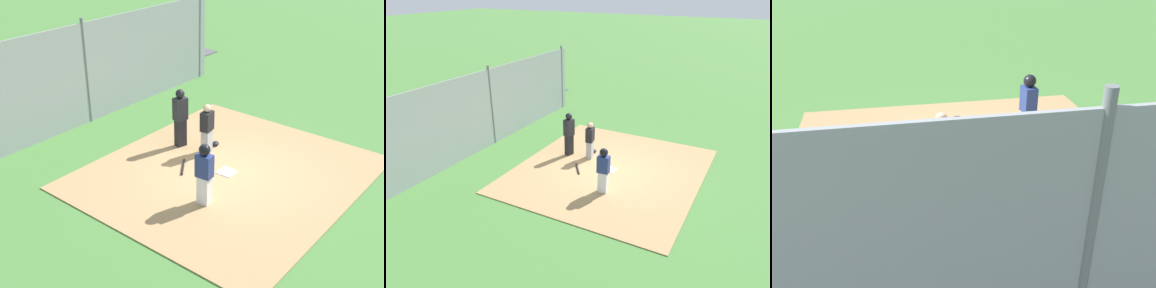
% 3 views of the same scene
% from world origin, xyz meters
% --- Properties ---
extents(ground_plane, '(140.00, 140.00, 0.00)m').
position_xyz_m(ground_plane, '(0.00, 0.00, 0.00)').
color(ground_plane, '#477A38').
extents(dirt_infield, '(7.20, 6.40, 0.03)m').
position_xyz_m(dirt_infield, '(0.00, 0.00, 0.01)').
color(dirt_infield, '#A88456').
rests_on(dirt_infield, ground_plane).
extents(home_plate, '(0.45, 0.45, 0.02)m').
position_xyz_m(home_plate, '(0.00, 0.00, 0.04)').
color(home_plate, white).
rests_on(home_plate, dirt_infield).
extents(catcher, '(0.41, 0.31, 1.47)m').
position_xyz_m(catcher, '(-0.57, -1.12, 0.78)').
color(catcher, '#9E9EA3').
rests_on(catcher, dirt_infield).
extents(umpire, '(0.43, 0.35, 1.74)m').
position_xyz_m(umpire, '(-0.44, -1.98, 0.95)').
color(umpire, black).
rests_on(umpire, dirt_infield).
extents(runner, '(0.29, 0.40, 1.56)m').
position_xyz_m(runner, '(1.54, 0.42, 0.91)').
color(runner, silver).
rests_on(runner, dirt_infield).
extents(baseball_bat, '(0.69, 0.52, 0.06)m').
position_xyz_m(baseball_bat, '(0.55, -1.06, 0.06)').
color(baseball_bat, black).
rests_on(baseball_bat, dirt_infield).
extents(catcher_mask, '(0.24, 0.20, 0.12)m').
position_xyz_m(catcher_mask, '(-1.08, -1.19, 0.09)').
color(catcher_mask, black).
rests_on(catcher_mask, dirt_infield).
extents(backstop_fence, '(12.00, 0.10, 3.35)m').
position_xyz_m(backstop_fence, '(0.00, -5.43, 1.60)').
color(backstop_fence, '#93999E').
rests_on(backstop_fence, ground_plane).
extents(parking_lot, '(18.00, 5.20, 0.04)m').
position_xyz_m(parking_lot, '(0.00, -9.53, 0.02)').
color(parking_lot, '#515156').
rests_on(parking_lot, ground_plane).
extents(parked_car_white, '(4.20, 1.89, 1.28)m').
position_xyz_m(parked_car_white, '(-3.38, -10.07, 0.61)').
color(parked_car_white, silver).
rests_on(parked_car_white, parking_lot).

